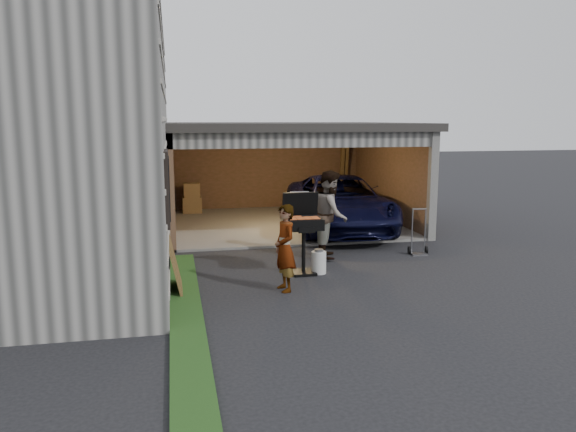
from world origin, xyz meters
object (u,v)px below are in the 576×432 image
(minivan, at_px, (339,205))
(man, at_px, (331,214))
(bbq_grill, at_px, (303,226))
(hand_truck, at_px, (419,246))
(plywood_panel, at_px, (175,264))
(woman, at_px, (285,248))
(propane_tank, at_px, (319,262))

(minivan, relative_size, man, 2.69)
(bbq_grill, height_order, hand_truck, bbq_grill)
(minivan, height_order, plywood_panel, minivan)
(minivan, bearing_deg, bbq_grill, -110.90)
(bbq_grill, distance_m, hand_truck, 3.16)
(man, relative_size, plywood_panel, 1.86)
(woman, bearing_deg, man, 136.07)
(woman, distance_m, bbq_grill, 1.19)
(minivan, bearing_deg, man, -105.37)
(man, height_order, propane_tank, man)
(propane_tank, bearing_deg, hand_truck, 22.22)
(minivan, height_order, hand_truck, minivan)
(woman, bearing_deg, plywood_panel, -108.96)
(bbq_grill, bearing_deg, hand_truck, 19.13)
(propane_tank, bearing_deg, woman, -132.05)
(minivan, distance_m, woman, 5.60)
(bbq_grill, relative_size, hand_truck, 1.51)
(man, distance_m, bbq_grill, 1.48)
(minivan, height_order, propane_tank, minivan)
(minivan, distance_m, bbq_grill, 4.43)
(woman, relative_size, hand_truck, 1.47)
(minivan, distance_m, hand_truck, 3.17)
(man, height_order, plywood_panel, man)
(plywood_panel, bearing_deg, man, 29.71)
(minivan, xyz_separation_m, plywood_panel, (-4.40, -4.72, -0.21))
(bbq_grill, bearing_deg, man, 52.91)
(plywood_panel, xyz_separation_m, hand_truck, (5.37, 1.74, -0.31))
(propane_tank, xyz_separation_m, plywood_panel, (-2.78, -0.68, 0.29))
(bbq_grill, xyz_separation_m, plywood_panel, (-2.47, -0.74, -0.44))
(propane_tank, distance_m, hand_truck, 2.80)
(minivan, bearing_deg, hand_truck, -67.02)
(woman, relative_size, man, 0.81)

